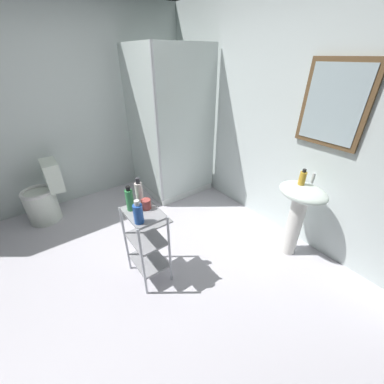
% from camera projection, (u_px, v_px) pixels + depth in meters
% --- Properties ---
extents(ground_plane, '(4.20, 4.20, 0.02)m').
position_uv_depth(ground_plane, '(131.00, 274.00, 2.33)').
color(ground_plane, silver).
extents(wall_back, '(4.20, 0.14, 2.50)m').
position_uv_depth(wall_back, '(271.00, 118.00, 2.63)').
color(wall_back, silver).
rests_on(wall_back, ground_plane).
extents(wall_left, '(0.10, 4.20, 2.50)m').
position_uv_depth(wall_left, '(57.00, 111.00, 2.98)').
color(wall_left, silver).
rests_on(wall_left, ground_plane).
extents(shower_stall, '(0.92, 0.92, 2.00)m').
position_uv_depth(shower_stall, '(170.00, 162.00, 3.54)').
color(shower_stall, white).
rests_on(shower_stall, ground_plane).
extents(pedestal_sink, '(0.46, 0.37, 0.81)m').
position_uv_depth(pedestal_sink, '(299.00, 207.00, 2.30)').
color(pedestal_sink, white).
rests_on(pedestal_sink, ground_plane).
extents(sink_faucet, '(0.03, 0.03, 0.10)m').
position_uv_depth(sink_faucet, '(313.00, 178.00, 2.22)').
color(sink_faucet, silver).
rests_on(sink_faucet, pedestal_sink).
extents(toilet, '(0.37, 0.49, 0.76)m').
position_uv_depth(toilet, '(44.00, 197.00, 2.96)').
color(toilet, white).
rests_on(toilet, ground_plane).
extents(storage_cart, '(0.38, 0.28, 0.74)m').
position_uv_depth(storage_cart, '(146.00, 240.00, 2.10)').
color(storage_cart, silver).
rests_on(storage_cart, ground_plane).
extents(hand_soap_bottle, '(0.06, 0.06, 0.16)m').
position_uv_depth(hand_soap_bottle, '(303.00, 178.00, 2.19)').
color(hand_soap_bottle, gold).
rests_on(hand_soap_bottle, pedestal_sink).
extents(body_wash_bottle_green, '(0.06, 0.06, 0.22)m').
position_uv_depth(body_wash_bottle_green, '(130.00, 200.00, 1.93)').
color(body_wash_bottle_green, '#3A9A54').
rests_on(body_wash_bottle_green, storage_cart).
extents(shampoo_bottle_blue, '(0.07, 0.07, 0.20)m').
position_uv_depth(shampoo_bottle_blue, '(138.00, 213.00, 1.79)').
color(shampoo_bottle_blue, blue).
rests_on(shampoo_bottle_blue, storage_cart).
extents(lotion_bottle_white, '(0.07, 0.07, 0.25)m').
position_uv_depth(lotion_bottle_white, '(139.00, 193.00, 2.01)').
color(lotion_bottle_white, white).
rests_on(lotion_bottle_white, storage_cart).
extents(rinse_cup, '(0.08, 0.08, 0.09)m').
position_uv_depth(rinse_cup, '(146.00, 204.00, 1.98)').
color(rinse_cup, '#B24742').
rests_on(rinse_cup, storage_cart).
extents(bath_mat, '(0.60, 0.40, 0.02)m').
position_uv_depth(bath_mat, '(148.00, 216.00, 3.14)').
color(bath_mat, gray).
rests_on(bath_mat, ground_plane).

